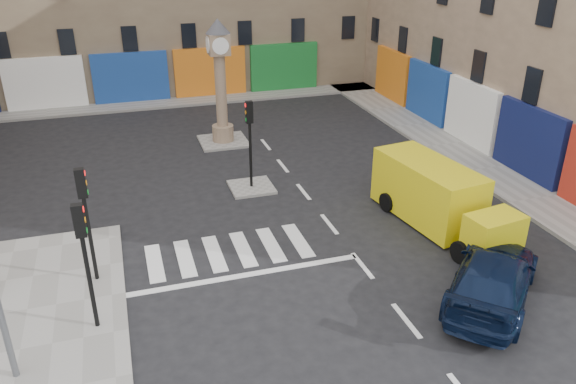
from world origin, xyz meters
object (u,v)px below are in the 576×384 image
traffic_light_left_far (85,207)px  navy_sedan (493,278)px  traffic_light_left_near (84,248)px  clock_pillar (220,74)px  yellow_van (438,198)px  traffic_light_island (250,131)px

traffic_light_left_far → navy_sedan: bearing=-21.6°
traffic_light_left_far → traffic_light_left_near: bearing=-90.0°
clock_pillar → yellow_van: 12.85m
traffic_light_island → navy_sedan: (4.85, -9.82, -1.83)m
navy_sedan → clock_pillar: bearing=-27.6°
traffic_light_left_far → yellow_van: bearing=0.7°
traffic_light_left_far → clock_pillar: (6.30, 11.40, 0.93)m
traffic_light_left_near → clock_pillar: 15.19m
clock_pillar → traffic_light_island: bearing=-90.0°
traffic_light_left_near → yellow_van: bearing=12.0°
navy_sedan → yellow_van: bearing=-55.5°
traffic_light_left_near → traffic_light_island: size_ratio=1.00×
traffic_light_left_near → traffic_light_island: bearing=51.1°
traffic_light_left_near → navy_sedan: (11.15, -2.02, -1.86)m
traffic_light_left_far → yellow_van: traffic_light_left_far is taller
traffic_light_left_near → navy_sedan: size_ratio=0.70×
traffic_light_left_far → yellow_van: (12.03, 0.16, -1.49)m
yellow_van → traffic_light_left_near: bearing=-176.4°
traffic_light_left_far → traffic_light_island: 8.30m
traffic_light_island → clock_pillar: clock_pillar is taller
traffic_light_left_far → navy_sedan: traffic_light_left_far is taller
traffic_light_island → traffic_light_left_near: bearing=-128.9°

